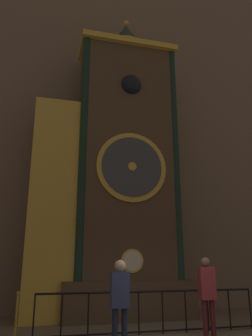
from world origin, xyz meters
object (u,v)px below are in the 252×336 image
Objects in this scene: visitor_near at (120,296)px; visitor_far at (207,289)px; clock_tower at (113,173)px; stanchion_post at (16,324)px.

visitor_near is 2.17m from visitor_far.
clock_tower is 4.85m from visitor_far.
visitor_near is at bearing -40.25° from stanchion_post.
visitor_far is 4.21m from stanchion_post.
stanchion_post is (-4.01, 1.06, -0.71)m from visitor_far.
stanchion_post is at bearing -140.26° from clock_tower.
clock_tower is 5.24m from stanchion_post.
visitor_near is 2.60m from stanchion_post.
visitor_far is (1.47, -3.18, -3.36)m from clock_tower.
visitor_near is 1.67× the size of stanchion_post.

